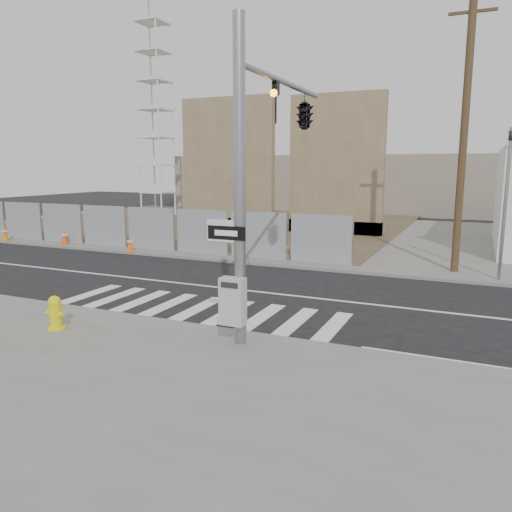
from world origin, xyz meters
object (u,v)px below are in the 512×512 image
at_px(traffic_cone_c, 130,244).
at_px(traffic_cone_d, 285,250).
at_px(traffic_cone_b, 65,237).
at_px(signal_pole, 286,137).
at_px(fire_hydrant, 55,313).
at_px(traffic_cone_a, 5,233).
at_px(crane_tower, 155,97).

distance_m(traffic_cone_c, traffic_cone_d, 7.43).
relative_size(traffic_cone_b, traffic_cone_c, 1.06).
relative_size(signal_pole, fire_hydrant, 8.37).
xyz_separation_m(signal_pole, fire_hydrant, (-4.52, -3.75, -4.25)).
height_order(signal_pole, fire_hydrant, signal_pole).
distance_m(fire_hydrant, traffic_cone_a, 17.15).
bearing_deg(traffic_cone_b, traffic_cone_a, -175.21).
height_order(fire_hydrant, traffic_cone_a, fire_hydrant).
bearing_deg(traffic_cone_d, traffic_cone_b, -175.72).
xyz_separation_m(traffic_cone_a, traffic_cone_d, (15.62, 1.20, -0.01)).
distance_m(fire_hydrant, traffic_cone_c, 11.49).
height_order(crane_tower, traffic_cone_b, crane_tower).
distance_m(fire_hydrant, traffic_cone_d, 11.35).
xyz_separation_m(signal_pole, traffic_cone_a, (-18.44, 6.27, -4.28)).
bearing_deg(traffic_cone_d, fire_hydrant, -98.63).
bearing_deg(signal_pole, traffic_cone_c, 148.32).
distance_m(fire_hydrant, traffic_cone_b, 14.39).
xyz_separation_m(crane_tower, traffic_cone_b, (2.96, -12.45, -8.54)).
height_order(traffic_cone_a, traffic_cone_d, traffic_cone_a).
bearing_deg(signal_pole, traffic_cone_d, 110.68).
bearing_deg(signal_pole, traffic_cone_a, 161.24).
relative_size(fire_hydrant, traffic_cone_a, 1.07).
bearing_deg(traffic_cone_c, signal_pole, -31.68).
relative_size(signal_pole, crane_tower, 0.39).
distance_m(crane_tower, traffic_cone_a, 15.39).
xyz_separation_m(fire_hydrant, traffic_cone_c, (-5.63, 10.01, -0.07)).
relative_size(signal_pole, traffic_cone_a, 8.98).
bearing_deg(traffic_cone_c, crane_tower, 119.88).
bearing_deg(fire_hydrant, crane_tower, 112.35).
distance_m(signal_pole, traffic_cone_c, 12.69).
xyz_separation_m(signal_pole, traffic_cone_d, (-2.82, 7.47, -4.30)).
distance_m(crane_tower, traffic_cone_c, 17.04).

